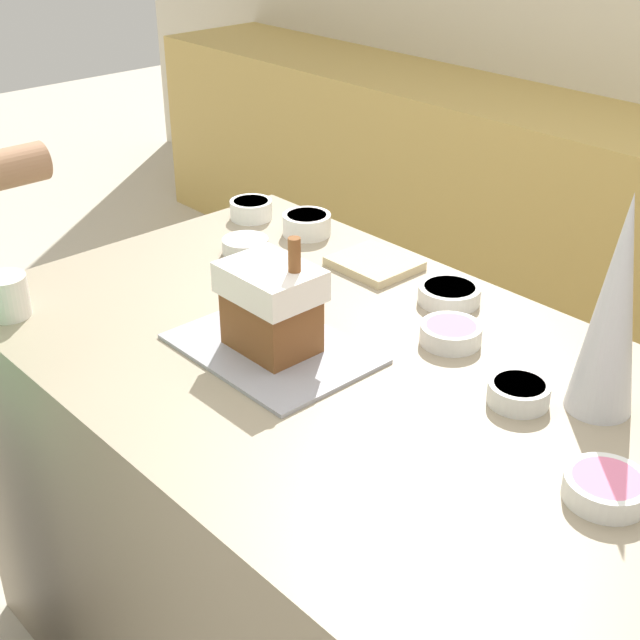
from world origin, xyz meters
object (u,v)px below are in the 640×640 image
(candy_bowl_center_rear, at_px, (451,333))
(candy_bowl_far_left, at_px, (519,392))
(gingerbread_house, at_px, (271,305))
(candy_bowl_far_right, at_px, (245,245))
(baking_tray, at_px, (272,348))
(cookbook, at_px, (374,263))
(candy_bowl_near_tray_right, at_px, (606,487))
(mug, at_px, (7,296))
(candy_bowl_front_corner, at_px, (307,223))
(decorative_tree, at_px, (615,306))
(candy_bowl_near_tray_left, at_px, (449,293))
(candy_bowl_beside_tree, at_px, (251,209))

(candy_bowl_center_rear, bearing_deg, candy_bowl_far_left, -19.08)
(gingerbread_house, bearing_deg, candy_bowl_far_right, 148.26)
(baking_tray, bearing_deg, cookbook, 107.92)
(baking_tray, bearing_deg, candy_bowl_near_tray_right, 7.40)
(baking_tray, relative_size, mug, 4.26)
(baking_tray, relative_size, candy_bowl_far_left, 3.49)
(candy_bowl_far_left, bearing_deg, cookbook, 159.23)
(candy_bowl_front_corner, distance_m, candy_bowl_near_tray_right, 1.13)
(mug, bearing_deg, cookbook, 64.82)
(candy_bowl_front_corner, relative_size, candy_bowl_far_right, 1.09)
(candy_bowl_far_right, relative_size, candy_bowl_near_tray_right, 0.87)
(candy_bowl_far_right, bearing_deg, decorative_tree, 2.82)
(candy_bowl_center_rear, height_order, candy_bowl_near_tray_left, candy_bowl_center_rear)
(candy_bowl_far_right, bearing_deg, candy_bowl_near_tray_left, 18.26)
(candy_bowl_far_left, xyz_separation_m, candy_bowl_center_rear, (-0.22, 0.08, -0.00))
(candy_bowl_front_corner, bearing_deg, gingerbread_house, -48.12)
(gingerbread_house, distance_m, candy_bowl_beside_tree, 0.70)
(candy_bowl_beside_tree, height_order, candy_bowl_far_right, candy_bowl_beside_tree)
(decorative_tree, height_order, cookbook, decorative_tree)
(candy_bowl_front_corner, bearing_deg, baking_tray, -48.17)
(candy_bowl_beside_tree, distance_m, cookbook, 0.43)
(candy_bowl_far_left, xyz_separation_m, candy_bowl_beside_tree, (-1.01, 0.20, 0.01))
(candy_bowl_far_left, relative_size, candy_bowl_far_right, 0.99)
(mug, bearing_deg, candy_bowl_front_corner, 83.07)
(candy_bowl_front_corner, xyz_separation_m, candy_bowl_beside_tree, (-0.18, -0.04, -0.00))
(candy_bowl_front_corner, xyz_separation_m, candy_bowl_far_left, (0.83, -0.23, -0.01))
(candy_bowl_beside_tree, height_order, mug, mug)
(candy_bowl_front_corner, xyz_separation_m, mug, (-0.09, -0.75, 0.02))
(gingerbread_house, bearing_deg, candy_bowl_beside_tree, 144.97)
(baking_tray, xyz_separation_m, gingerbread_house, (0.00, 0.00, 0.10))
(candy_bowl_far_left, bearing_deg, candy_bowl_far_right, 176.94)
(candy_bowl_beside_tree, relative_size, cookbook, 0.60)
(candy_bowl_front_corner, bearing_deg, candy_bowl_near_tray_left, -2.59)
(gingerbread_house, distance_m, mug, 0.58)
(cookbook, bearing_deg, gingerbread_house, -72.02)
(candy_bowl_far_left, height_order, candy_bowl_near_tray_left, candy_bowl_far_left)
(baking_tray, distance_m, candy_bowl_beside_tree, 0.70)
(decorative_tree, xyz_separation_m, mug, (-1.02, -0.61, -0.15))
(candy_bowl_near_tray_right, xyz_separation_m, candy_bowl_center_rear, (-0.47, 0.19, 0.00))
(gingerbread_house, height_order, candy_bowl_center_rear, gingerbread_house)
(candy_bowl_far_left, xyz_separation_m, candy_bowl_far_right, (-0.84, 0.04, -0.00))
(candy_bowl_beside_tree, xyz_separation_m, cookbook, (0.43, 0.02, -0.02))
(baking_tray, xyz_separation_m, decorative_tree, (0.54, 0.30, 0.20))
(candy_bowl_center_rear, bearing_deg, candy_bowl_near_tray_right, -22.38)
(candy_bowl_far_left, distance_m, candy_bowl_near_tray_left, 0.40)
(gingerbread_house, xyz_separation_m, candy_bowl_far_right, (-0.40, 0.25, -0.08))
(candy_bowl_far_left, distance_m, candy_bowl_center_rear, 0.23)
(gingerbread_house, distance_m, candy_bowl_near_tray_left, 0.43)
(gingerbread_house, distance_m, decorative_tree, 0.62)
(candy_bowl_front_corner, relative_size, candy_bowl_near_tray_right, 0.94)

